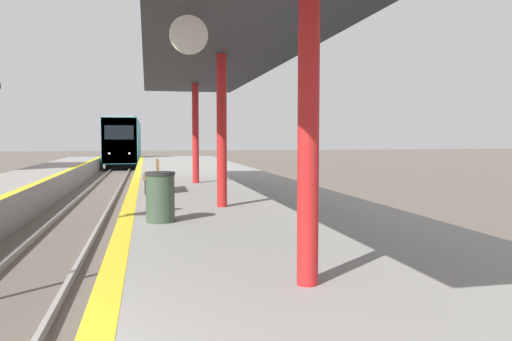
{
  "coord_description": "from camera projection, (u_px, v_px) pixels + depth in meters",
  "views": [
    {
      "loc": [
        2.06,
        -2.86,
        2.56
      ],
      "look_at": [
        7.17,
        20.46,
        1.0
      ],
      "focal_mm": 35.0,
      "sensor_mm": 36.0,
      "label": 1
    }
  ],
  "objects": [
    {
      "name": "train",
      "position": [
        126.0,
        141.0,
        49.62
      ],
      "size": [
        2.71,
        23.53,
        4.4
      ],
      "color": "black",
      "rests_on": "ground"
    },
    {
      "name": "station_canopy",
      "position": [
        221.0,
        53.0,
        10.95
      ],
      "size": [
        3.39,
        18.25,
        3.58
      ],
      "color": "red",
      "rests_on": "platform_right"
    },
    {
      "name": "trash_bin",
      "position": [
        160.0,
        197.0,
        9.13
      ],
      "size": [
        0.55,
        0.55,
        0.92
      ],
      "color": "#384C38",
      "rests_on": "platform_right"
    },
    {
      "name": "bench",
      "position": [
        153.0,
        175.0,
        14.21
      ],
      "size": [
        0.44,
        1.65,
        0.92
      ],
      "color": "brown",
      "rests_on": "platform_right"
    }
  ]
}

